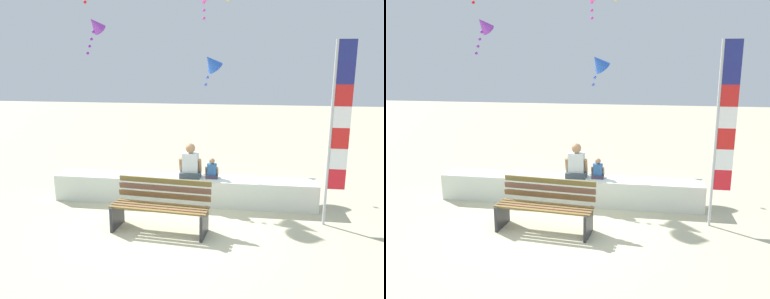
# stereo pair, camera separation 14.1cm
# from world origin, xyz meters

# --- Properties ---
(ground_plane) EXTENTS (40.00, 40.00, 0.00)m
(ground_plane) POSITION_xyz_m (0.00, 0.00, 0.00)
(ground_plane) COLOR #BDB994
(seawall_ledge) EXTENTS (5.47, 0.59, 0.55)m
(seawall_ledge) POSITION_xyz_m (0.00, 1.35, 0.28)
(seawall_ledge) COLOR silver
(seawall_ledge) RESTS_ON ground
(park_bench) EXTENTS (1.76, 0.76, 0.88)m
(park_bench) POSITION_xyz_m (-0.17, -0.06, 0.42)
(park_bench) COLOR brown
(park_bench) RESTS_ON ground
(person_adult) EXTENTS (0.47, 0.35, 0.72)m
(person_adult) POSITION_xyz_m (0.15, 1.38, 0.83)
(person_adult) COLOR #313E44
(person_adult) RESTS_ON seawall_ledge
(person_child) EXTENTS (0.28, 0.20, 0.42)m
(person_child) POSITION_xyz_m (0.60, 1.38, 0.72)
(person_child) COLOR #3A3449
(person_child) RESTS_ON seawall_ledge
(flag_banner) EXTENTS (0.34, 0.05, 3.29)m
(flag_banner) POSITION_xyz_m (2.83, 0.57, 1.85)
(flag_banner) COLOR #B7B7BC
(flag_banner) RESTS_ON ground
(kite_purple) EXTENTS (0.67, 0.63, 1.02)m
(kite_purple) POSITION_xyz_m (-2.69, 3.73, 3.82)
(kite_purple) COLOR purple
(kite_blue) EXTENTS (0.69, 0.64, 0.85)m
(kite_blue) POSITION_xyz_m (0.39, 3.18, 2.88)
(kite_blue) COLOR blue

